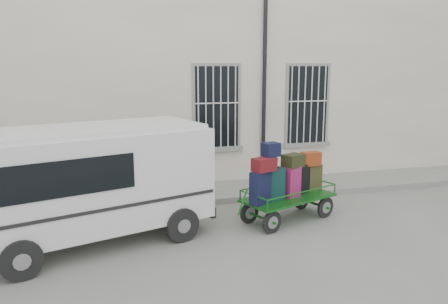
% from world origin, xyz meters
% --- Properties ---
extents(ground, '(80.00, 80.00, 0.00)m').
position_xyz_m(ground, '(0.00, 0.00, 0.00)').
color(ground, slate).
rests_on(ground, ground).
extents(building, '(24.00, 5.15, 6.00)m').
position_xyz_m(building, '(0.00, 5.50, 3.00)').
color(building, beige).
rests_on(building, ground).
extents(sidewalk, '(24.00, 1.70, 0.15)m').
position_xyz_m(sidewalk, '(0.00, 2.20, 0.07)').
color(sidewalk, slate).
rests_on(sidewalk, ground).
extents(luggage_cart, '(2.48, 1.64, 1.79)m').
position_xyz_m(luggage_cart, '(0.40, -0.10, 0.85)').
color(luggage_cart, black).
rests_on(luggage_cart, ground).
extents(van, '(4.79, 3.13, 2.24)m').
position_xyz_m(van, '(-3.66, -0.22, 1.29)').
color(van, silver).
rests_on(van, ground).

